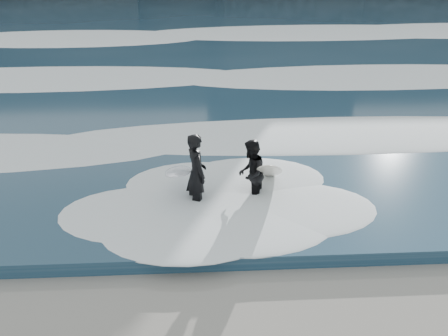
% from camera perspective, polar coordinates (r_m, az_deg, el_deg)
% --- Properties ---
extents(sea, '(90.00, 52.00, 0.30)m').
position_cam_1_polar(sea, '(35.35, -5.23, 14.28)').
color(sea, navy).
rests_on(sea, ground).
extents(foam_near, '(60.00, 3.20, 0.20)m').
position_cam_1_polar(foam_near, '(15.92, -6.89, 2.90)').
color(foam_near, white).
rests_on(foam_near, sea).
extents(foam_mid, '(60.00, 4.00, 0.24)m').
position_cam_1_polar(foam_mid, '(22.58, -6.01, 9.36)').
color(foam_mid, white).
rests_on(foam_mid, sea).
extents(foam_far, '(60.00, 4.80, 0.30)m').
position_cam_1_polar(foam_far, '(31.36, -5.42, 13.58)').
color(foam_far, white).
rests_on(foam_far, sea).
extents(surfer_left, '(1.07, 2.08, 1.86)m').
position_cam_1_polar(surfer_left, '(12.44, -3.16, -0.51)').
color(surfer_left, black).
rests_on(surfer_left, ground).
extents(surfer_right, '(1.27, 2.04, 1.60)m').
position_cam_1_polar(surfer_right, '(12.73, 3.06, -0.53)').
color(surfer_right, black).
rests_on(surfer_right, ground).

